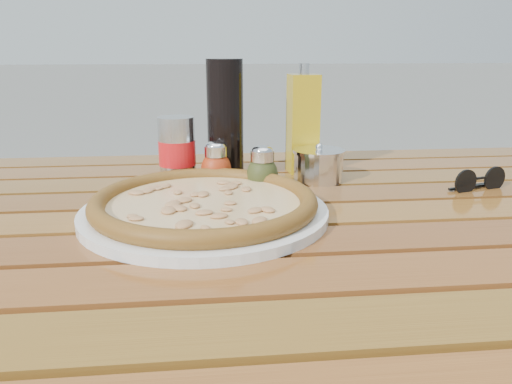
{
  "coord_description": "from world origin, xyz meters",
  "views": [
    {
      "loc": [
        -0.07,
        -0.7,
        0.99
      ],
      "look_at": [
        0.0,
        0.02,
        0.78
      ],
      "focal_mm": 35.0,
      "sensor_mm": 36.0,
      "label": 1
    }
  ],
  "objects": [
    {
      "name": "table",
      "position": [
        0.0,
        -0.0,
        0.67
      ],
      "size": [
        1.4,
        0.9,
        0.75
      ],
      "color": "#371A0C",
      "rests_on": "ground"
    },
    {
      "name": "plate",
      "position": [
        -0.08,
        0.0,
        0.76
      ],
      "size": [
        0.37,
        0.37,
        0.01
      ],
      "primitive_type": "cylinder",
      "rotation": [
        0.0,
        0.0,
        -0.04
      ],
      "color": "silver",
      "rests_on": "table"
    },
    {
      "name": "pizza",
      "position": [
        -0.08,
        0.0,
        0.77
      ],
      "size": [
        0.36,
        0.36,
        0.03
      ],
      "rotation": [
        0.0,
        0.0,
        -0.1
      ],
      "color": "#F9E6B2",
      "rests_on": "plate"
    },
    {
      "name": "pepper_shaker",
      "position": [
        -0.06,
        0.17,
        0.79
      ],
      "size": [
        0.07,
        0.07,
        0.08
      ],
      "rotation": [
        0.0,
        0.0,
        0.4
      ],
      "color": "#AD3513",
      "rests_on": "table"
    },
    {
      "name": "oregano_shaker",
      "position": [
        0.02,
        0.12,
        0.79
      ],
      "size": [
        0.07,
        0.07,
        0.08
      ],
      "rotation": [
        0.0,
        0.0,
        -0.34
      ],
      "color": "#3C431B",
      "rests_on": "table"
    },
    {
      "name": "dark_bottle",
      "position": [
        -0.04,
        0.22,
        0.86
      ],
      "size": [
        0.07,
        0.07,
        0.22
      ],
      "primitive_type": "cylinder",
      "rotation": [
        0.0,
        0.0,
        0.06
      ],
      "color": "black",
      "rests_on": "table"
    },
    {
      "name": "soda_can",
      "position": [
        -0.13,
        0.2,
        0.81
      ],
      "size": [
        0.09,
        0.09,
        0.12
      ],
      "rotation": [
        0.0,
        0.0,
        0.42
      ],
      "color": "silver",
      "rests_on": "table"
    },
    {
      "name": "olive_oil_cruet",
      "position": [
        0.12,
        0.26,
        0.85
      ],
      "size": [
        0.06,
        0.06,
        0.21
      ],
      "rotation": [
        0.0,
        0.0,
        0.06
      ],
      "color": "#AD8E12",
      "rests_on": "table"
    },
    {
      "name": "parmesan_tin",
      "position": [
        0.13,
        0.19,
        0.78
      ],
      "size": [
        0.1,
        0.1,
        0.07
      ],
      "rotation": [
        0.0,
        0.0,
        -0.01
      ],
      "color": "silver",
      "rests_on": "table"
    },
    {
      "name": "sunglasses",
      "position": [
        0.4,
        0.1,
        0.77
      ],
      "size": [
        0.11,
        0.05,
        0.04
      ],
      "rotation": [
        0.0,
        0.0,
        0.26
      ],
      "color": "black",
      "rests_on": "table"
    }
  ]
}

